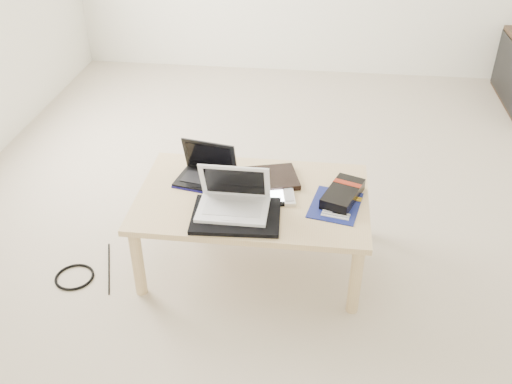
# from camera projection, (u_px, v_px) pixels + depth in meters

# --- Properties ---
(ground) EXTENTS (4.00, 4.00, 0.00)m
(ground) POSITION_uv_depth(u_px,v_px,m) (291.00, 192.00, 3.46)
(ground) COLOR beige
(ground) RESTS_ON ground
(coffee_table) EXTENTS (1.10, 0.70, 0.40)m
(coffee_table) POSITION_uv_depth(u_px,v_px,m) (253.00, 204.00, 2.75)
(coffee_table) COLOR tan
(coffee_table) RESTS_ON ground
(book) EXTENTS (0.32, 0.29, 0.03)m
(book) POSITION_uv_depth(u_px,v_px,m) (270.00, 178.00, 2.82)
(book) COLOR black
(book) RESTS_ON coffee_table
(netbook) EXTENTS (0.31, 0.25, 0.20)m
(netbook) POSITION_uv_depth(u_px,v_px,m) (207.00, 173.00, 2.81)
(netbook) COLOR black
(netbook) RESTS_ON coffee_table
(tablet) EXTENTS (0.31, 0.25, 0.01)m
(tablet) POSITION_uv_depth(u_px,v_px,m) (261.00, 193.00, 2.72)
(tablet) COLOR black
(tablet) RESTS_ON coffee_table
(remote) EXTENTS (0.09, 0.23, 0.02)m
(remote) POSITION_uv_depth(u_px,v_px,m) (288.00, 192.00, 2.73)
(remote) COLOR silver
(remote) RESTS_ON coffee_table
(neoprene_sleeve) EXTENTS (0.41, 0.31, 0.02)m
(neoprene_sleeve) POSITION_uv_depth(u_px,v_px,m) (236.00, 216.00, 2.56)
(neoprene_sleeve) COLOR black
(neoprene_sleeve) RESTS_ON coffee_table
(white_laptop) EXTENTS (0.32, 0.23, 0.22)m
(white_laptop) POSITION_uv_depth(u_px,v_px,m) (234.00, 200.00, 2.57)
(white_laptop) COLOR white
(white_laptop) RESTS_ON neoprene_sleeve
(motherboard) EXTENTS (0.27, 0.31, 0.01)m
(motherboard) POSITION_uv_depth(u_px,v_px,m) (336.00, 205.00, 2.64)
(motherboard) COLOR #0D1356
(motherboard) RESTS_ON coffee_table
(gpu_box) EXTENTS (0.22, 0.30, 0.06)m
(gpu_box) POSITION_uv_depth(u_px,v_px,m) (343.00, 194.00, 2.68)
(gpu_box) COLOR black
(gpu_box) RESTS_ON coffee_table
(cable_coil) EXTENTS (0.14, 0.14, 0.01)m
(cable_coil) POSITION_uv_depth(u_px,v_px,m) (230.00, 202.00, 2.66)
(cable_coil) COLOR black
(cable_coil) RESTS_ON coffee_table
(floor_cable_coil) EXTENTS (0.21, 0.21, 0.01)m
(floor_cable_coil) POSITION_uv_depth(u_px,v_px,m) (75.00, 277.00, 2.82)
(floor_cable_coil) COLOR black
(floor_cable_coil) RESTS_ON ground
(floor_cable_trail) EXTENTS (0.14, 0.37, 0.01)m
(floor_cable_trail) POSITION_uv_depth(u_px,v_px,m) (109.00, 268.00, 2.88)
(floor_cable_trail) COLOR black
(floor_cable_trail) RESTS_ON ground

